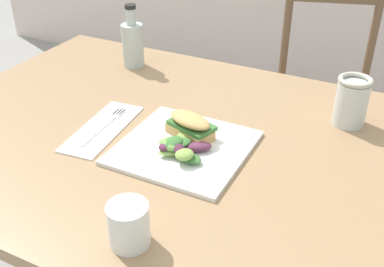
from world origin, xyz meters
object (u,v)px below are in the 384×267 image
at_px(chair_wooden_far, 323,101).
at_px(mason_jar_iced_tea, 351,103).
at_px(fork_on_napkin, 106,124).
at_px(bottle_cold_brew, 133,46).
at_px(plate_lunch, 184,147).
at_px(sandwich_half_front, 190,125).
at_px(dining_table, 169,175).
at_px(cup_extra_side, 129,225).

distance_m(chair_wooden_far, mason_jar_iced_tea, 0.78).
relative_size(fork_on_napkin, bottle_cold_brew, 0.97).
distance_m(fork_on_napkin, bottle_cold_brew, 0.38).
height_order(fork_on_napkin, bottle_cold_brew, bottle_cold_brew).
bearing_deg(bottle_cold_brew, chair_wooden_far, 51.03).
distance_m(plate_lunch, sandwich_half_front, 0.05).
bearing_deg(plate_lunch, sandwich_half_front, 98.04).
xyz_separation_m(chair_wooden_far, plate_lunch, (-0.13, -0.96, 0.30)).
relative_size(dining_table, cup_extra_side, 15.65).
height_order(dining_table, mason_jar_iced_tea, mason_jar_iced_tea).
distance_m(plate_lunch, fork_on_napkin, 0.22).
bearing_deg(bottle_cold_brew, plate_lunch, -44.35).
height_order(dining_table, plate_lunch, plate_lunch).
relative_size(fork_on_napkin, mason_jar_iced_tea, 1.52).
relative_size(bottle_cold_brew, cup_extra_side, 2.41).
relative_size(plate_lunch, bottle_cold_brew, 1.46).
relative_size(chair_wooden_far, bottle_cold_brew, 4.54).
distance_m(plate_lunch, mason_jar_iced_tea, 0.42).
height_order(sandwich_half_front, bottle_cold_brew, bottle_cold_brew).
bearing_deg(sandwich_half_front, bottle_cold_brew, 138.89).
height_order(sandwich_half_front, mason_jar_iced_tea, mason_jar_iced_tea).
relative_size(dining_table, plate_lunch, 4.46).
bearing_deg(mason_jar_iced_tea, fork_on_napkin, -152.18).
height_order(fork_on_napkin, cup_extra_side, cup_extra_side).
distance_m(dining_table, plate_lunch, 0.15).
bearing_deg(bottle_cold_brew, cup_extra_side, -57.70).
height_order(chair_wooden_far, cup_extra_side, chair_wooden_far).
height_order(fork_on_napkin, mason_jar_iced_tea, mason_jar_iced_tea).
distance_m(chair_wooden_far, sandwich_half_front, 0.98).
height_order(chair_wooden_far, fork_on_napkin, chair_wooden_far).
bearing_deg(dining_table, fork_on_napkin, -166.61).
distance_m(bottle_cold_brew, cup_extra_side, 0.77).
height_order(dining_table, cup_extra_side, cup_extra_side).
height_order(plate_lunch, sandwich_half_front, sandwich_half_front).
distance_m(plate_lunch, cup_extra_side, 0.31).
bearing_deg(fork_on_napkin, dining_table, 13.39).
xyz_separation_m(plate_lunch, bottle_cold_brew, (-0.36, 0.35, 0.06)).
height_order(sandwich_half_front, cup_extra_side, cup_extra_side).
bearing_deg(sandwich_half_front, fork_on_napkin, -170.69).
bearing_deg(plate_lunch, mason_jar_iced_tea, 42.99).
bearing_deg(plate_lunch, chair_wooden_far, 82.28).
distance_m(chair_wooden_far, cup_extra_side, 1.30).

